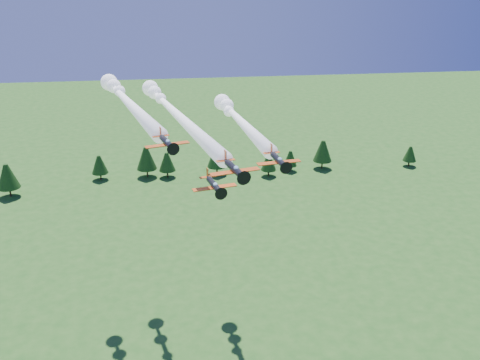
{
  "coord_description": "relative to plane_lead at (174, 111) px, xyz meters",
  "views": [
    {
      "loc": [
        -7.03,
        -77.74,
        76.21
      ],
      "look_at": [
        2.9,
        0.0,
        44.13
      ],
      "focal_mm": 40.0,
      "sensor_mm": 36.0,
      "label": 1
    }
  ],
  "objects": [
    {
      "name": "plane_right",
      "position": [
        13.08,
        2.16,
        -2.55
      ],
      "size": [
        11.01,
        45.5,
        3.7
      ],
      "rotation": [
        0.0,
        0.0,
        0.14
      ],
      "color": "black",
      "rests_on": "ground"
    },
    {
      "name": "plane_left",
      "position": [
        -9.13,
        1.08,
        2.25
      ],
      "size": [
        17.88,
        49.42,
        3.7
      ],
      "rotation": [
        0.0,
        0.0,
        0.28
      ],
      "color": "black",
      "rests_on": "ground"
    },
    {
      "name": "plane_lead",
      "position": [
        0.0,
        0.0,
        0.0
      ],
      "size": [
        19.12,
        60.05,
        3.7
      ],
      "rotation": [
        0.0,
        0.0,
        0.24
      ],
      "color": "black",
      "rests_on": "ground"
    },
    {
      "name": "plane_slot",
      "position": [
        6.13,
        -20.56,
        -7.5
      ],
      "size": [
        7.71,
        8.48,
        2.69
      ],
      "rotation": [
        0.0,
        0.0,
        0.22
      ],
      "color": "black",
      "rests_on": "ground"
    },
    {
      "name": "treeline",
      "position": [
        1.41,
        86.43,
        -42.04
      ],
      "size": [
        175.47,
        21.34,
        11.99
      ],
      "color": "#382314",
      "rests_on": "ground"
    }
  ]
}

